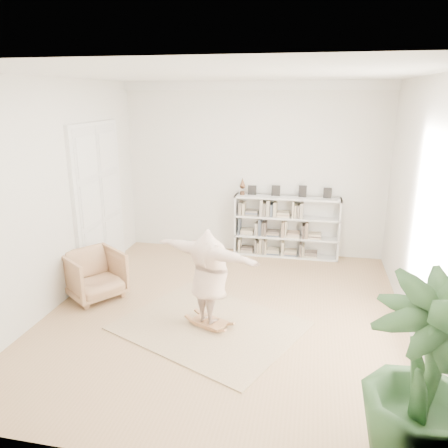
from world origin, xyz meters
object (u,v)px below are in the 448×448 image
object	(u,v)px
armchair	(94,275)
rocker_board	(210,322)
bookshelf	(286,227)
houseplant	(425,380)
person	(209,274)

from	to	relation	value
armchair	rocker_board	xyz separation A→B (m)	(2.15, -0.59, -0.33)
armchair	rocker_board	world-z (taller)	armchair
bookshelf	houseplant	bearing A→B (deg)	-73.83
bookshelf	rocker_board	size ratio (longest dim) A/B	3.68
rocker_board	houseplant	world-z (taller)	houseplant
armchair	houseplant	distance (m)	5.37
rocker_board	armchair	bearing A→B (deg)	-171.08
person	houseplant	bearing A→B (deg)	163.35
armchair	person	bearing A→B (deg)	-69.42
rocker_board	houseplant	distance (m)	3.36
rocker_board	person	world-z (taller)	person
bookshelf	rocker_board	bearing A→B (deg)	-105.40
armchair	houseplant	bearing A→B (deg)	-84.60
bookshelf	person	xyz separation A→B (m)	(-0.89, -3.24, 0.21)
bookshelf	rocker_board	xyz separation A→B (m)	(-0.89, -3.24, -0.57)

